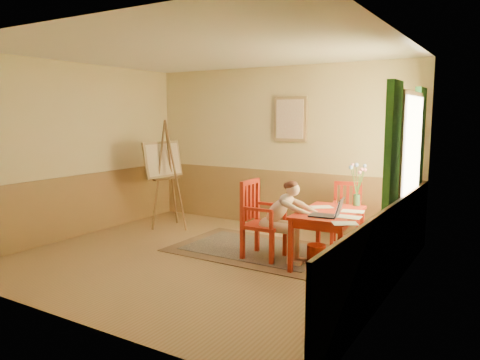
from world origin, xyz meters
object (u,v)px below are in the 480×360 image
Objects in this scene: laptop at (329,213)px; table at (329,218)px; chair_back at (346,214)px; easel at (164,164)px; chair_left at (261,220)px; figure at (282,217)px.

table is at bearing 109.64° from laptop.
chair_back is 3.23m from easel.
chair_left is 0.97× the size of figure.
table is at bearing -9.04° from easel.
chair_back is 0.50× the size of easel.
easel is (-3.12, -0.53, 0.64)m from chair_back.
chair_left is at bearing -122.33° from chair_back.
figure is 2.61× the size of laptop.
chair_left is at bearing -178.88° from figure.
chair_back is (-0.10, 1.04, -0.15)m from table.
figure is (0.33, 0.01, 0.07)m from chair_left.
chair_left is 2.50m from easel.
easel reaches higher than chair_back.
easel is at bearing 162.56° from chair_left.
chair_left reaches higher than laptop.
chair_back reaches higher than table.
laptop is at bearing -70.36° from table.
chair_left is 0.57× the size of easel.
table is 1.11× the size of figure.
easel is at bearing -170.33° from chair_back.
chair_back is at bearing 98.99° from laptop.
chair_back is 2.24× the size of laptop.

